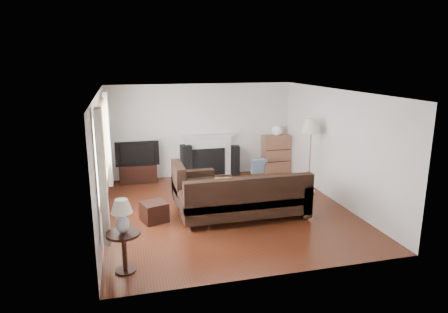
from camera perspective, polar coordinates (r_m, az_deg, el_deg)
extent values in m
cube|color=#512112|center=(8.59, 0.50, -7.61)|extent=(5.10, 5.60, 0.04)
cube|color=white|center=(8.03, 0.54, 9.25)|extent=(5.10, 5.60, 0.04)
cube|color=white|center=(10.85, -3.22, 3.76)|extent=(5.00, 0.04, 2.50)
cube|color=white|center=(5.71, 7.66, -5.61)|extent=(5.00, 0.04, 2.50)
cube|color=white|center=(7.97, -17.13, -0.51)|extent=(0.04, 5.50, 2.50)
cube|color=white|center=(9.17, 15.80, 1.40)|extent=(0.04, 5.50, 2.50)
cube|color=olive|center=(7.71, -16.97, 1.31)|extent=(0.12, 2.74, 1.54)
cube|color=white|center=(6.27, -16.94, -2.90)|extent=(0.10, 0.35, 2.10)
cube|color=white|center=(9.22, -16.25, 2.39)|extent=(0.10, 0.35, 2.10)
cube|color=white|center=(10.91, -2.29, 0.20)|extent=(1.40, 0.26, 1.15)
cube|color=black|center=(10.64, -12.17, -2.34)|extent=(0.95, 0.43, 0.47)
imported|color=black|center=(10.50, -12.32, 0.56)|extent=(1.10, 0.14, 0.63)
cube|color=black|center=(10.74, -5.42, -0.74)|extent=(0.30, 0.34, 0.90)
cube|color=black|center=(11.04, 1.62, -0.54)|extent=(0.26, 0.30, 0.81)
cube|color=#8F5C42|center=(11.37, 7.41, 0.41)|extent=(0.77, 0.36, 1.06)
sphere|color=white|center=(11.24, 7.51, 3.68)|extent=(0.26, 0.26, 0.26)
cube|color=black|center=(8.04, 2.88, -5.76)|extent=(2.76, 2.02, 0.89)
cube|color=olive|center=(9.34, -0.42, -4.58)|extent=(1.11, 0.86, 0.39)
cube|color=black|center=(8.08, -9.93, -7.78)|extent=(0.58, 0.58, 0.39)
cube|color=#B1783D|center=(9.65, 12.19, 0.05)|extent=(0.56, 0.56, 1.79)
cube|color=black|center=(6.32, -14.04, -13.11)|extent=(0.51, 0.51, 0.64)
cube|color=silver|center=(6.09, -14.35, -8.28)|extent=(0.32, 0.32, 0.51)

